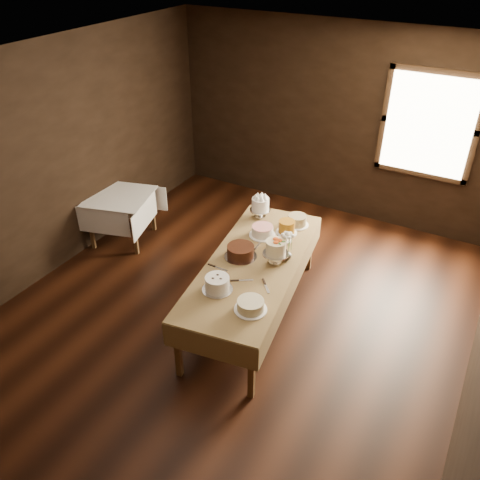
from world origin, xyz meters
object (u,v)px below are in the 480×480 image
at_px(side_table, 120,201).
at_px(cake_server_e, 221,269).
at_px(cake_server_a, 246,280).
at_px(display_table, 253,266).
at_px(cake_server_b, 267,289).
at_px(cake_flowers, 276,253).
at_px(cake_server_d, 282,254).
at_px(cake_cream, 251,306).
at_px(cake_chocolate, 241,252).
at_px(cake_caramel, 286,232).
at_px(flower_vase, 286,254).
at_px(cake_server_c, 257,246).
at_px(cake_lattice, 262,232).
at_px(cake_swirl, 217,284).
at_px(cake_speckled, 297,221).
at_px(cake_meringue, 260,208).

relative_size(side_table, cake_server_e, 4.26).
height_order(side_table, cake_server_a, cake_server_a).
height_order(display_table, cake_server_b, cake_server_b).
height_order(display_table, cake_flowers, cake_flowers).
distance_m(display_table, cake_server_d, 0.36).
height_order(cake_server_a, cake_server_d, same).
distance_m(cake_cream, cake_server_e, 0.73).
bearing_deg(side_table, cake_chocolate, -13.59).
distance_m(display_table, cake_caramel, 0.59).
height_order(cake_flowers, flower_vase, cake_flowers).
relative_size(side_table, cake_server_d, 4.26).
xyz_separation_m(cake_server_c, cake_server_d, (0.32, -0.01, 0.00)).
bearing_deg(cake_caramel, cake_flowers, -80.13).
bearing_deg(cake_caramel, cake_lattice, -175.73).
xyz_separation_m(cake_flowers, cake_server_a, (-0.12, -0.43, -0.12)).
bearing_deg(side_table, cake_swirl, -26.80).
bearing_deg(cake_server_e, side_table, 160.01).
height_order(cake_server_b, cake_server_e, same).
height_order(side_table, cake_server_c, cake_server_c).
bearing_deg(cake_caramel, side_table, 180.00).
relative_size(display_table, cake_cream, 7.65).
distance_m(cake_lattice, cake_server_b, 1.01).
height_order(cake_speckled, flower_vase, cake_speckled).
relative_size(side_table, cake_meringue, 3.44).
height_order(cake_speckled, cake_swirl, cake_swirl).
height_order(cake_meringue, cake_server_a, cake_meringue).
relative_size(cake_meringue, cake_server_d, 1.24).
height_order(cake_meringue, cake_lattice, cake_meringue).
bearing_deg(cake_server_a, cake_swirl, -155.80).
bearing_deg(cake_swirl, side_table, 153.20).
xyz_separation_m(cake_speckled, flower_vase, (0.19, -0.72, 0.00)).
xyz_separation_m(side_table, cake_caramel, (2.50, -0.00, 0.25)).
xyz_separation_m(cake_chocolate, cake_server_b, (0.51, -0.36, -0.06)).
xyz_separation_m(cake_lattice, cake_server_d, (0.37, -0.25, -0.05)).
height_order(cake_swirl, cake_cream, cake_swirl).
relative_size(cake_lattice, cake_swirl, 0.95).
height_order(cake_cream, cake_server_b, cake_cream).
relative_size(cake_server_c, cake_server_e, 1.00).
relative_size(cake_server_b, cake_server_d, 1.00).
bearing_deg(cake_server_c, cake_server_a, -166.28).
height_order(cake_meringue, cake_caramel, cake_caramel).
height_order(cake_flowers, cake_swirl, cake_flowers).
xyz_separation_m(cake_chocolate, cake_server_a, (0.26, -0.34, -0.06)).
bearing_deg(flower_vase, cake_flowers, -122.13).
bearing_deg(cake_server_d, side_table, 117.35).
height_order(cake_chocolate, cake_swirl, cake_swirl).
height_order(cake_cream, cake_server_c, cake_cream).
xyz_separation_m(cake_server_a, cake_server_c, (-0.19, 0.62, 0.00)).
height_order(side_table, flower_vase, flower_vase).
bearing_deg(cake_server_b, cake_lattice, 168.29).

